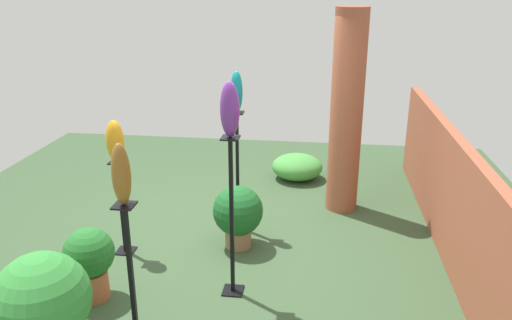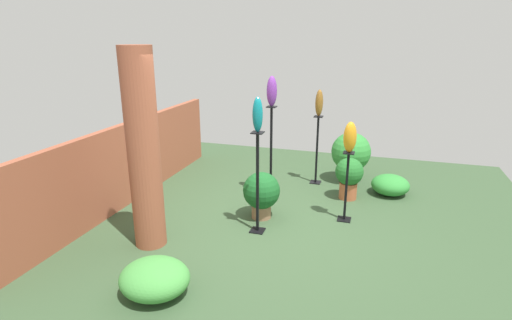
% 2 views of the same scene
% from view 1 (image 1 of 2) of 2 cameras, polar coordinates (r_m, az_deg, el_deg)
% --- Properties ---
extents(ground_plane, '(8.00, 8.00, 0.00)m').
position_cam_1_polar(ground_plane, '(5.97, -3.61, -9.12)').
color(ground_plane, '#385133').
extents(brick_wall_back, '(5.60, 0.12, 1.35)m').
position_cam_1_polar(brick_wall_back, '(5.77, 21.51, -4.20)').
color(brick_wall_back, '#9E5138').
rests_on(brick_wall_back, ground).
extents(brick_pillar, '(0.41, 0.41, 2.61)m').
position_cam_1_polar(brick_pillar, '(6.45, 10.29, 5.24)').
color(brick_pillar, '#9E5138').
rests_on(brick_pillar, ground).
extents(pedestal_violet, '(0.20, 0.20, 1.59)m').
position_cam_1_polar(pedestal_violet, '(4.71, -2.78, -7.31)').
color(pedestal_violet, black).
rests_on(pedestal_violet, ground).
extents(pedestal_teal, '(0.20, 0.20, 1.47)m').
position_cam_1_polar(pedestal_teal, '(5.97, -2.12, -1.88)').
color(pedestal_teal, black).
rests_on(pedestal_teal, ground).
extents(pedestal_amber, '(0.20, 0.20, 1.08)m').
position_cam_1_polar(pedestal_amber, '(5.70, -15.05, -5.75)').
color(pedestal_amber, black).
rests_on(pedestal_amber, ground).
extents(pedestal_bronze, '(0.20, 0.20, 1.30)m').
position_cam_1_polar(pedestal_bronze, '(4.21, -14.00, -13.65)').
color(pedestal_bronze, black).
rests_on(pedestal_bronze, ground).
extents(art_vase_violet, '(0.16, 0.17, 0.50)m').
position_cam_1_polar(art_vase_violet, '(4.32, -3.01, 5.79)').
color(art_vase_violet, '#6B2D8C').
rests_on(art_vase_violet, pedestal_violet).
extents(art_vase_teal, '(0.13, 0.14, 0.47)m').
position_cam_1_polar(art_vase_teal, '(5.68, -2.24, 7.82)').
color(art_vase_teal, '#0F727A').
rests_on(art_vase_teal, pedestal_teal).
extents(art_vase_amber, '(0.19, 0.19, 0.45)m').
position_cam_1_polar(art_vase_amber, '(5.41, -15.80, 2.10)').
color(art_vase_amber, orange).
rests_on(art_vase_amber, pedestal_amber).
extents(art_vase_bronze, '(0.15, 0.14, 0.48)m').
position_cam_1_polar(art_vase_bronze, '(3.79, -15.15, -1.60)').
color(art_vase_bronze, brown).
rests_on(art_vase_bronze, pedestal_bronze).
extents(potted_plant_mid_left, '(0.57, 0.57, 0.73)m').
position_cam_1_polar(potted_plant_mid_left, '(5.66, -2.07, -6.09)').
color(potted_plant_mid_left, '#936B4C').
rests_on(potted_plant_mid_left, ground).
extents(potted_plant_walkway_edge, '(0.48, 0.48, 0.73)m').
position_cam_1_polar(potted_plant_walkway_edge, '(5.02, -18.48, -10.67)').
color(potted_plant_walkway_edge, '#B25B38').
rests_on(potted_plant_walkway_edge, ground).
extents(potted_plant_near_pillar, '(0.74, 0.74, 0.96)m').
position_cam_1_polar(potted_plant_near_pillar, '(4.28, -23.21, -14.74)').
color(potted_plant_near_pillar, '#2D2D33').
rests_on(potted_plant_near_pillar, ground).
extents(foliage_bed_west, '(0.71, 0.78, 0.39)m').
position_cam_1_polar(foliage_bed_west, '(7.70, 4.72, -0.78)').
color(foliage_bed_west, '#479942').
rests_on(foliage_bed_west, ground).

